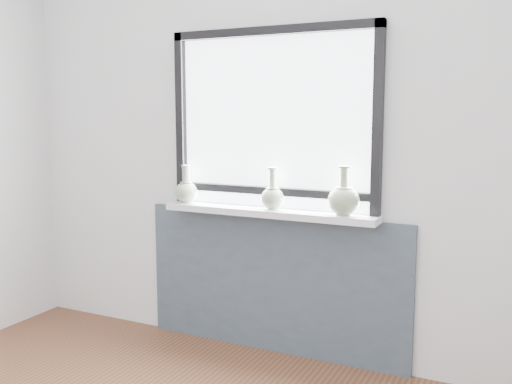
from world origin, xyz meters
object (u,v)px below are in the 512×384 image
at_px(windowsill, 268,212).
at_px(vase_a, 186,190).
at_px(vase_c, 344,199).
at_px(vase_b, 273,197).

bearing_deg(windowsill, vase_a, -179.09).
relative_size(windowsill, vase_c, 4.83).
bearing_deg(vase_b, vase_a, -179.30).
xyz_separation_m(vase_a, vase_b, (0.59, 0.01, -0.00)).
relative_size(windowsill, vase_a, 5.59).
height_order(vase_a, vase_c, vase_c).
bearing_deg(vase_c, windowsill, 178.49).
relative_size(vase_b, vase_c, 0.90).
height_order(windowsill, vase_c, vase_c).
xyz_separation_m(vase_b, vase_c, (0.43, -0.01, 0.01)).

